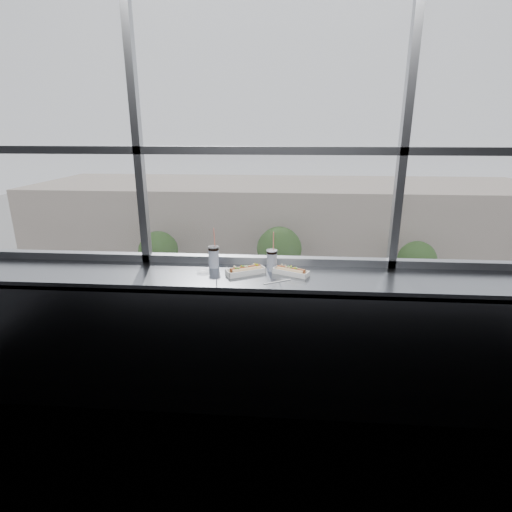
# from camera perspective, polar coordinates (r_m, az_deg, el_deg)

# --- Properties ---
(wall_back_lower) EXTENTS (6.00, 0.00, 6.00)m
(wall_back_lower) POSITION_cam_1_polar(r_m,az_deg,el_deg) (3.50, 1.43, -9.65)
(wall_back_lower) COLOR black
(wall_back_lower) RESTS_ON ground
(window_glass) EXTENTS (6.00, 0.00, 6.00)m
(window_glass) POSITION_cam_1_polar(r_m,az_deg,el_deg) (3.13, 1.71, 20.34)
(window_glass) COLOR silver
(window_glass) RESTS_ON ground
(window_mullions) EXTENTS (6.00, 0.08, 2.40)m
(window_mullions) POSITION_cam_1_polar(r_m,az_deg,el_deg) (3.11, 1.69, 20.35)
(window_mullions) COLOR gray
(window_mullions) RESTS_ON ground
(counter) EXTENTS (6.00, 0.55, 0.06)m
(counter) POSITION_cam_1_polar(r_m,az_deg,el_deg) (3.03, 1.23, -3.27)
(counter) COLOR gray
(counter) RESTS_ON ground
(counter_fascia) EXTENTS (6.00, 0.04, 1.04)m
(counter_fascia) POSITION_cam_1_polar(r_m,az_deg,el_deg) (3.03, 0.89, -14.22)
(counter_fascia) COLOR gray
(counter_fascia) RESTS_ON ground
(hotdog_tray_left) EXTENTS (0.31, 0.23, 0.07)m
(hotdog_tray_left) POSITION_cam_1_polar(r_m,az_deg,el_deg) (3.03, -1.49, -2.07)
(hotdog_tray_left) COLOR white
(hotdog_tray_left) RESTS_ON counter
(hotdog_tray_right) EXTENTS (0.29, 0.20, 0.07)m
(hotdog_tray_right) POSITION_cam_1_polar(r_m,az_deg,el_deg) (3.03, 5.01, -2.17)
(hotdog_tray_right) COLOR white
(hotdog_tray_right) RESTS_ON counter
(soda_cup_left) EXTENTS (0.09, 0.09, 0.33)m
(soda_cup_left) POSITION_cam_1_polar(r_m,az_deg,el_deg) (3.18, -6.07, 0.03)
(soda_cup_left) COLOR white
(soda_cup_left) RESTS_ON counter
(soda_cup_right) EXTENTS (0.09, 0.09, 0.32)m
(soda_cup_right) POSITION_cam_1_polar(r_m,az_deg,el_deg) (3.10, 2.27, -0.44)
(soda_cup_right) COLOR white
(soda_cup_right) RESTS_ON counter
(loose_straw) EXTENTS (0.19, 0.11, 0.01)m
(loose_straw) POSITION_cam_1_polar(r_m,az_deg,el_deg) (2.89, 3.04, -3.69)
(loose_straw) COLOR white
(loose_straw) RESTS_ON counter
(wrapper) EXTENTS (0.10, 0.07, 0.03)m
(wrapper) POSITION_cam_1_polar(r_m,az_deg,el_deg) (3.09, -7.55, -2.21)
(wrapper) COLOR silver
(wrapper) RESTS_ON counter
(plaza_ground) EXTENTS (120.00, 120.00, 0.00)m
(plaza_ground) POSITION_cam_1_polar(r_m,az_deg,el_deg) (48.42, 4.04, 1.79)
(plaza_ground) COLOR gray
(plaza_ground) RESTS_ON ground
(street_asphalt) EXTENTS (80.00, 10.00, 0.06)m
(street_asphalt) POSITION_cam_1_polar(r_m,az_deg,el_deg) (26.57, 3.57, -12.03)
(street_asphalt) COLOR black
(street_asphalt) RESTS_ON plaza_ground
(far_sidewalk) EXTENTS (80.00, 6.00, 0.04)m
(far_sidewalk) POSITION_cam_1_polar(r_m,az_deg,el_deg) (33.76, 3.80, -5.33)
(far_sidewalk) COLOR gray
(far_sidewalk) RESTS_ON plaza_ground
(far_building) EXTENTS (50.00, 14.00, 8.00)m
(far_building) POSITION_cam_1_polar(r_m,az_deg,el_deg) (42.11, 4.09, 5.00)
(far_building) COLOR #A19183
(far_building) RESTS_ON plaza_ground
(car_far_a) EXTENTS (2.65, 6.27, 2.08)m
(car_far_a) POSITION_cam_1_polar(r_m,az_deg,el_deg) (31.10, -13.55, -5.72)
(car_far_a) COLOR black
(car_far_a) RESTS_ON street_asphalt
(car_near_a) EXTENTS (2.81, 6.57, 2.18)m
(car_near_a) POSITION_cam_1_polar(r_m,az_deg,el_deg) (26.90, -29.92, -11.45)
(car_near_a) COLOR #A6A6A8
(car_near_a) RESTS_ON street_asphalt
(car_far_b) EXTENTS (3.19, 6.59, 2.13)m
(car_far_b) POSITION_cam_1_polar(r_m,az_deg,el_deg) (29.65, 4.08, -6.38)
(car_far_b) COLOR #B0461B
(car_far_b) RESTS_ON street_asphalt
(car_near_d) EXTENTS (2.77, 6.11, 2.00)m
(car_near_d) POSITION_cam_1_polar(r_m,az_deg,el_deg) (24.23, 25.64, -14.26)
(car_near_d) COLOR silver
(car_near_d) RESTS_ON street_asphalt
(car_near_b) EXTENTS (2.90, 6.50, 2.14)m
(car_near_b) POSITION_cam_1_polar(r_m,az_deg,el_deg) (23.37, -11.61, -13.77)
(car_near_b) COLOR black
(car_near_b) RESTS_ON street_asphalt
(car_near_c) EXTENTS (3.26, 6.66, 2.15)m
(car_near_c) POSITION_cam_1_polar(r_m,az_deg,el_deg) (22.60, 6.94, -14.67)
(car_near_c) COLOR brown
(car_near_c) RESTS_ON street_asphalt
(pedestrian_c) EXTENTS (0.86, 0.65, 1.94)m
(pedestrian_c) POSITION_cam_1_polar(r_m,az_deg,el_deg) (34.60, 10.65, -3.26)
(pedestrian_c) COLOR #66605B
(pedestrian_c) RESTS_ON far_sidewalk
(pedestrian_a) EXTENTS (0.77, 1.03, 2.31)m
(pedestrian_a) POSITION_cam_1_polar(r_m,az_deg,el_deg) (34.23, -5.37, -2.93)
(pedestrian_a) COLOR #66605B
(pedestrian_a) RESTS_ON far_sidewalk
(pedestrian_d) EXTENTS (0.93, 0.70, 2.10)m
(pedestrian_d) POSITION_cam_1_polar(r_m,az_deg,el_deg) (34.18, 17.26, -3.90)
(pedestrian_d) COLOR #66605B
(pedestrian_d) RESTS_ON far_sidewalk
(pedestrian_b) EXTENTS (0.70, 0.93, 2.10)m
(pedestrian_b) POSITION_cam_1_polar(r_m,az_deg,el_deg) (33.55, 5.20, -3.55)
(pedestrian_b) COLOR #66605B
(pedestrian_b) RESTS_ON far_sidewalk
(tree_left) EXTENTS (3.30, 3.30, 5.16)m
(tree_left) POSITION_cam_1_polar(r_m,az_deg,el_deg) (34.23, -13.76, 0.70)
(tree_left) COLOR #47382B
(tree_left) RESTS_ON far_sidewalk
(tree_center) EXTENTS (3.67, 3.67, 5.74)m
(tree_center) POSITION_cam_1_polar(r_m,az_deg,el_deg) (32.46, 3.33, 0.99)
(tree_center) COLOR #47382B
(tree_center) RESTS_ON far_sidewalk
(tree_right) EXTENTS (3.05, 3.05, 4.76)m
(tree_right) POSITION_cam_1_polar(r_m,az_deg,el_deg) (34.29, 22.00, -0.54)
(tree_right) COLOR #47382B
(tree_right) RESTS_ON far_sidewalk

